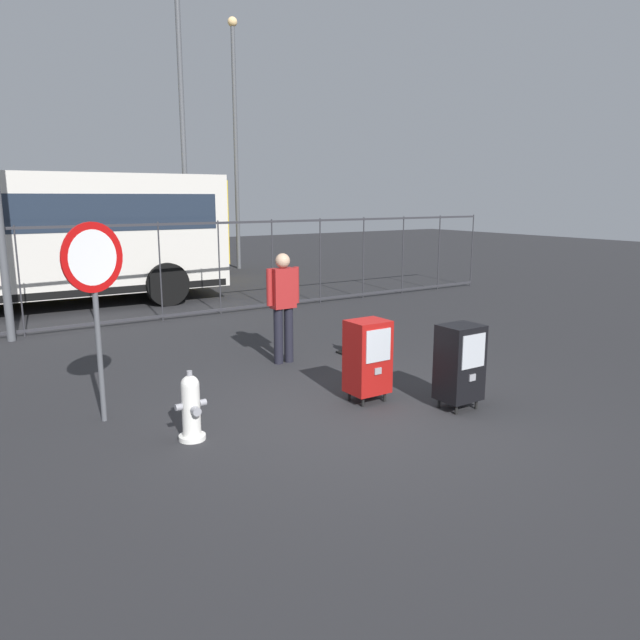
{
  "coord_description": "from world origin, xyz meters",
  "views": [
    {
      "loc": [
        -3.97,
        -5.26,
        2.49
      ],
      "look_at": [
        0.3,
        1.2,
        0.9
      ],
      "focal_mm": 33.82,
      "sensor_mm": 36.0,
      "label": 1
    }
  ],
  "objects_px": {
    "pedestrian": "(283,302)",
    "bus_far": "(44,224)",
    "street_light_near_right": "(182,119)",
    "street_light_far_left": "(235,130)",
    "fire_hydrant": "(191,408)",
    "newspaper_box_secondary": "(460,362)",
    "stop_sign": "(94,281)",
    "traffic_cone": "(351,338)",
    "newspaper_box_primary": "(368,357)"
  },
  "relations": [
    {
      "from": "stop_sign",
      "to": "street_light_near_right",
      "type": "relative_size",
      "value": 0.28
    },
    {
      "from": "stop_sign",
      "to": "street_light_near_right",
      "type": "xyz_separation_m",
      "value": [
        4.88,
        9.82,
        2.98
      ]
    },
    {
      "from": "street_light_far_left",
      "to": "fire_hydrant",
      "type": "bearing_deg",
      "value": -117.79
    },
    {
      "from": "pedestrian",
      "to": "bus_far",
      "type": "xyz_separation_m",
      "value": [
        -1.4,
        11.28,
        0.76
      ]
    },
    {
      "from": "newspaper_box_primary",
      "to": "bus_far",
      "type": "bearing_deg",
      "value": 95.83
    },
    {
      "from": "fire_hydrant",
      "to": "street_light_near_right",
      "type": "height_order",
      "value": "street_light_near_right"
    },
    {
      "from": "fire_hydrant",
      "to": "newspaper_box_secondary",
      "type": "bearing_deg",
      "value": -15.88
    },
    {
      "from": "newspaper_box_primary",
      "to": "street_light_near_right",
      "type": "height_order",
      "value": "street_light_near_right"
    },
    {
      "from": "fire_hydrant",
      "to": "street_light_far_left",
      "type": "relative_size",
      "value": 0.09
    },
    {
      "from": "street_light_near_right",
      "to": "street_light_far_left",
      "type": "distance_m",
      "value": 4.01
    },
    {
      "from": "stop_sign",
      "to": "traffic_cone",
      "type": "bearing_deg",
      "value": 11.87
    },
    {
      "from": "stop_sign",
      "to": "traffic_cone",
      "type": "xyz_separation_m",
      "value": [
        4.1,
        0.86,
        -1.34
      ]
    },
    {
      "from": "street_light_near_right",
      "to": "newspaper_box_primary",
      "type": "bearing_deg",
      "value": -100.29
    },
    {
      "from": "fire_hydrant",
      "to": "newspaper_box_primary",
      "type": "bearing_deg",
      "value": -1.15
    },
    {
      "from": "newspaper_box_secondary",
      "to": "bus_far",
      "type": "relative_size",
      "value": 0.1
    },
    {
      "from": "newspaper_box_secondary",
      "to": "pedestrian",
      "type": "xyz_separation_m",
      "value": [
        -0.71,
        2.92,
        0.38
      ]
    },
    {
      "from": "street_light_far_left",
      "to": "stop_sign",
      "type": "bearing_deg",
      "value": -121.84
    },
    {
      "from": "traffic_cone",
      "to": "newspaper_box_secondary",
      "type": "bearing_deg",
      "value": -99.42
    },
    {
      "from": "traffic_cone",
      "to": "street_light_near_right",
      "type": "height_order",
      "value": "street_light_near_right"
    },
    {
      "from": "stop_sign",
      "to": "street_light_far_left",
      "type": "relative_size",
      "value": 0.27
    },
    {
      "from": "bus_far",
      "to": "street_light_far_left",
      "type": "relative_size",
      "value": 1.28
    },
    {
      "from": "newspaper_box_primary",
      "to": "traffic_cone",
      "type": "distance_m",
      "value": 2.32
    },
    {
      "from": "bus_far",
      "to": "fire_hydrant",
      "type": "bearing_deg",
      "value": -95.12
    },
    {
      "from": "fire_hydrant",
      "to": "bus_far",
      "type": "bearing_deg",
      "value": 86.13
    },
    {
      "from": "stop_sign",
      "to": "bus_far",
      "type": "relative_size",
      "value": 0.21
    },
    {
      "from": "newspaper_box_primary",
      "to": "pedestrian",
      "type": "xyz_separation_m",
      "value": [
        0.03,
        2.11,
        0.38
      ]
    },
    {
      "from": "pedestrian",
      "to": "bus_far",
      "type": "height_order",
      "value": "bus_far"
    },
    {
      "from": "bus_far",
      "to": "street_light_near_right",
      "type": "xyz_separation_m",
      "value": [
        3.35,
        -2.47,
        2.87
      ]
    },
    {
      "from": "newspaper_box_secondary",
      "to": "street_light_near_right",
      "type": "relative_size",
      "value": 0.13
    },
    {
      "from": "bus_far",
      "to": "pedestrian",
      "type": "bearing_deg",
      "value": -84.2
    },
    {
      "from": "newspaper_box_secondary",
      "to": "street_light_near_right",
      "type": "height_order",
      "value": "street_light_near_right"
    },
    {
      "from": "fire_hydrant",
      "to": "street_light_far_left",
      "type": "height_order",
      "value": "street_light_far_left"
    },
    {
      "from": "traffic_cone",
      "to": "street_light_near_right",
      "type": "bearing_deg",
      "value": 85.03
    },
    {
      "from": "traffic_cone",
      "to": "newspaper_box_primary",
      "type": "bearing_deg",
      "value": -121.55
    },
    {
      "from": "street_light_near_right",
      "to": "street_light_far_left",
      "type": "relative_size",
      "value": 0.97
    },
    {
      "from": "pedestrian",
      "to": "street_light_far_left",
      "type": "height_order",
      "value": "street_light_far_left"
    },
    {
      "from": "newspaper_box_primary",
      "to": "street_light_far_left",
      "type": "xyz_separation_m",
      "value": [
        4.91,
        13.66,
        4.14
      ]
    },
    {
      "from": "newspaper_box_secondary",
      "to": "pedestrian",
      "type": "distance_m",
      "value": 3.03
    },
    {
      "from": "pedestrian",
      "to": "traffic_cone",
      "type": "distance_m",
      "value": 1.37
    },
    {
      "from": "street_light_far_left",
      "to": "traffic_cone",
      "type": "bearing_deg",
      "value": -107.56
    },
    {
      "from": "street_light_near_right",
      "to": "stop_sign",
      "type": "bearing_deg",
      "value": -116.4
    },
    {
      "from": "traffic_cone",
      "to": "street_light_near_right",
      "type": "relative_size",
      "value": 0.07
    },
    {
      "from": "newspaper_box_primary",
      "to": "stop_sign",
      "type": "bearing_deg",
      "value": 159.24
    },
    {
      "from": "newspaper_box_primary",
      "to": "traffic_cone",
      "type": "bearing_deg",
      "value": 58.45
    },
    {
      "from": "fire_hydrant",
      "to": "newspaper_box_primary",
      "type": "relative_size",
      "value": 0.73
    },
    {
      "from": "newspaper_box_secondary",
      "to": "newspaper_box_primary",
      "type": "bearing_deg",
      "value": 132.47
    },
    {
      "from": "fire_hydrant",
      "to": "street_light_far_left",
      "type": "distance_m",
      "value": 16.0
    },
    {
      "from": "pedestrian",
      "to": "street_light_near_right",
      "type": "distance_m",
      "value": 9.73
    },
    {
      "from": "street_light_near_right",
      "to": "street_light_far_left",
      "type": "xyz_separation_m",
      "value": [
        2.93,
        2.74,
        0.13
      ]
    },
    {
      "from": "fire_hydrant",
      "to": "bus_far",
      "type": "height_order",
      "value": "bus_far"
    }
  ]
}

